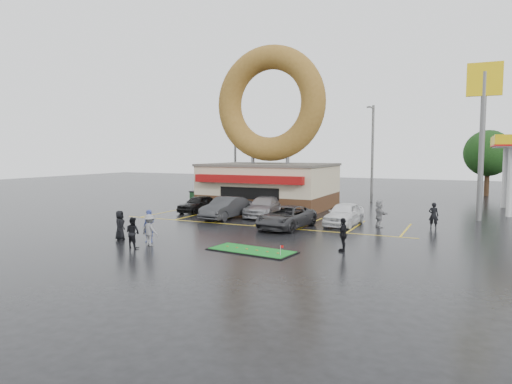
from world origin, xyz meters
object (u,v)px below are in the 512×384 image
at_px(streetlight_left, 235,151).
at_px(putting_green, 252,251).
at_px(streetlight_mid, 372,151).
at_px(person_blue, 149,226).
at_px(car_dgrey, 226,208).
at_px(shell_sign, 483,111).
at_px(car_black, 198,204).
at_px(car_white, 344,214).
at_px(person_cameraman, 343,235).
at_px(donut_shop, 270,154).
at_px(car_silver, 264,207).
at_px(dumpster, 202,200).
at_px(car_grey, 286,217).

bearing_deg(streetlight_left, putting_green, -60.45).
relative_size(streetlight_mid, person_blue, 5.31).
bearing_deg(car_dgrey, shell_sign, 26.43).
relative_size(shell_sign, car_dgrey, 2.30).
bearing_deg(car_black, car_white, 0.10).
bearing_deg(person_cameraman, donut_shop, -151.34).
bearing_deg(person_blue, putting_green, -0.19).
xyz_separation_m(car_silver, dumpster, (-6.79, 2.44, -0.05)).
relative_size(car_black, car_silver, 0.80).
bearing_deg(car_black, streetlight_mid, 58.31).
distance_m(donut_shop, streetlight_left, 9.87).
xyz_separation_m(donut_shop, car_grey, (5.23, -9.47, -3.78)).
distance_m(streetlight_mid, putting_green, 24.69).
distance_m(streetlight_left, putting_green, 27.11).
xyz_separation_m(shell_sign, car_black, (-19.62, -4.54, -6.72)).
relative_size(person_cameraman, dumpster, 0.89).
distance_m(streetlight_mid, car_white, 15.39).
relative_size(car_silver, putting_green, 1.11).
xyz_separation_m(donut_shop, car_white, (8.18, -6.85, -3.73)).
relative_size(streetlight_mid, person_cameraman, 5.64).
xyz_separation_m(car_dgrey, car_grey, (5.30, -1.96, -0.08)).
xyz_separation_m(streetlight_mid, car_black, (-10.62, -13.46, -4.12)).
bearing_deg(streetlight_mid, person_blue, -105.06).
height_order(streetlight_mid, person_cameraman, streetlight_mid).
height_order(shell_sign, car_dgrey, shell_sign).
bearing_deg(car_dgrey, car_black, 154.86).
distance_m(streetlight_left, car_black, 13.55).
xyz_separation_m(car_silver, person_blue, (-1.44, -11.32, 0.14)).
bearing_deg(donut_shop, car_black, -123.27).
xyz_separation_m(shell_sign, car_dgrey, (-16.07, -6.54, -6.62)).
distance_m(donut_shop, car_black, 7.61).
bearing_deg(putting_green, streetlight_mid, 88.02).
xyz_separation_m(person_blue, dumpster, (-5.35, 13.76, -0.20)).
height_order(person_cameraman, putting_green, person_cameraman).
distance_m(donut_shop, putting_green, 17.95).
bearing_deg(car_grey, car_dgrey, 165.37).
distance_m(car_dgrey, dumpster, 6.76).
relative_size(car_silver, person_blue, 2.86).
bearing_deg(car_white, person_cameraman, -72.67).
distance_m(car_silver, person_blue, 11.42).
xyz_separation_m(streetlight_left, putting_green, (13.16, -23.22, -4.75)).
height_order(donut_shop, shell_sign, donut_shop).
distance_m(car_silver, dumpster, 7.22).
distance_m(shell_sign, streetlight_mid, 12.93).
relative_size(car_black, putting_green, 0.89).
height_order(donut_shop, car_white, donut_shop).
height_order(car_white, dumpster, car_white).
bearing_deg(donut_shop, shell_sign, -3.47).
distance_m(car_black, dumpster, 2.99).
bearing_deg(dumpster, donut_shop, 44.59).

